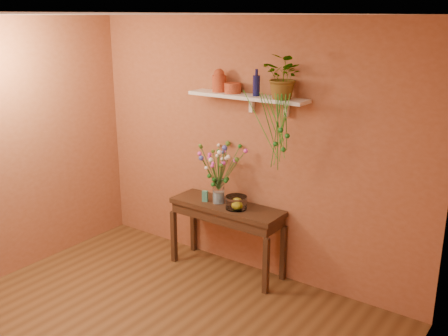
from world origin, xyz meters
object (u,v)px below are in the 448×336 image
Objects in this scene: blue_bottle at (256,85)px; glass_vase at (219,193)px; sideboard at (227,214)px; bouquet at (220,161)px; glass_bowl at (236,203)px; terracotta_jug at (219,81)px; spider_plant at (285,77)px.

glass_vase is (-0.39, -0.09, -1.17)m from blue_bottle.
glass_vase is at bearing 179.24° from sideboard.
bouquet reaches higher than glass_bowl.
bouquet is at bearing -167.45° from blue_bottle.
bouquet is (-0.09, 0.01, 0.57)m from sideboard.
glass_bowl is (0.26, -0.04, -0.05)m from glass_vase.
sideboard is 1.41m from terracotta_jug.
blue_bottle is 0.99× the size of glass_vase.
glass_bowl is at bearing -14.16° from sideboard.
spider_plant is 1.89× the size of glass_bowl.
terracotta_jug is 0.83m from bouquet.
bouquet is (0.01, 0.01, 0.35)m from glass_vase.
glass_vase is 0.35m from bouquet.
spider_plant is at bearing -2.95° from terracotta_jug.
glass_bowl reaches higher than sideboard.
glass_vase is (0.06, -0.10, -1.17)m from terracotta_jug.
glass_vase is at bearing -58.25° from terracotta_jug.
glass_vase reaches higher than sideboard.
glass_bowl is (-0.46, -0.10, -1.32)m from spider_plant.
spider_plant reaches higher than bouquet.
glass_vase is (-0.72, -0.06, -1.27)m from spider_plant.
spider_plant is 1.61× the size of glass_vase.
blue_bottle is at bearing 12.55° from bouquet.
glass_vase is (-0.11, 0.00, 0.22)m from sideboard.
sideboard is at bearing 165.84° from glass_bowl.
spider_plant is at bearing 6.19° from sideboard.
spider_plant is at bearing -5.07° from blue_bottle.
spider_plant is 0.83× the size of bouquet.
blue_bottle reaches higher than sideboard.
terracotta_jug reaches higher than bouquet.
bouquet reaches higher than glass_vase.
spider_plant is (0.61, 0.07, 1.49)m from sideboard.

